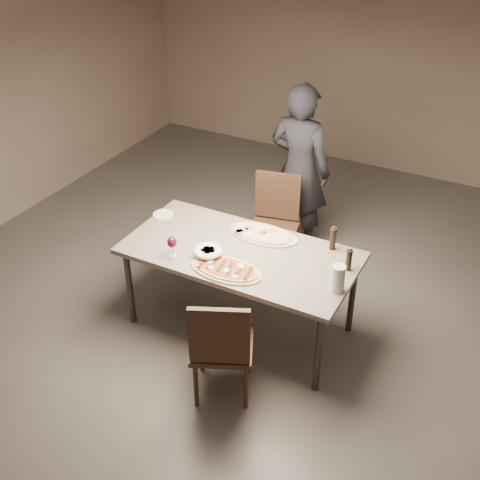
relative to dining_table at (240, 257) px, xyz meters
The scene contains 14 objects.
room 0.71m from the dining_table, ahead, with size 7.00×7.00×7.00m.
dining_table is the anchor object (origin of this frame).
zucchini_pizza 0.29m from the dining_table, 83.65° to the right, with size 0.57×0.31×0.05m.
ham_pizza 0.29m from the dining_table, 79.27° to the left, with size 0.57×0.31×0.04m.
bread_basket 0.28m from the dining_table, 131.06° to the right, with size 0.22×0.22×0.08m.
oil_dish 0.41m from the dining_table, 46.51° to the left, with size 0.14×0.14×0.02m.
pepper_mill_left 0.84m from the dining_table, 10.50° to the left, with size 0.05×0.05×0.19m.
pepper_mill_right 0.73m from the dining_table, 30.15° to the left, with size 0.05×0.05×0.21m.
carafe 0.85m from the dining_table, ahead, with size 0.10×0.10×0.21m.
wine_glass 0.54m from the dining_table, 144.76° to the right, with size 0.08×0.08×0.17m.
side_plate 0.85m from the dining_table, 167.80° to the left, with size 0.17×0.17×0.01m.
chair_near 0.81m from the dining_table, 71.62° to the right, with size 0.57×0.57×0.90m.
chair_far 0.96m from the dining_table, 98.13° to the left, with size 0.52×0.52×0.92m.
diner 1.38m from the dining_table, 93.65° to the left, with size 0.61×0.40×1.67m, color black.
Camera 1 is at (1.79, -3.40, 3.33)m, focal length 45.00 mm.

